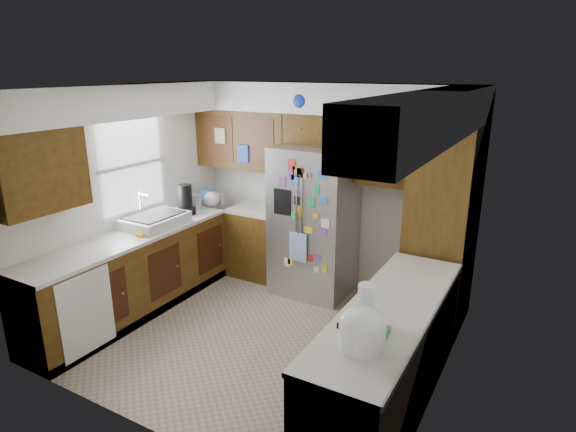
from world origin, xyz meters
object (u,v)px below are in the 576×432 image
object	(u,v)px
pantry	(442,228)
paper_towel	(366,303)
rice_cooker	(362,328)
fridge	(314,221)

from	to	relation	value
pantry	paper_towel	world-z (taller)	pantry
pantry	paper_towel	bearing A→B (deg)	-93.07
pantry	rice_cooker	size ratio (longest dim) A/B	6.88
pantry	fridge	bearing A→B (deg)	177.95
pantry	rice_cooker	xyz separation A→B (m)	(-0.00, -2.26, -0.02)
paper_towel	rice_cooker	bearing A→B (deg)	-73.51
paper_towel	pantry	bearing A→B (deg)	86.93
fridge	paper_towel	size ratio (longest dim) A/B	6.42
fridge	paper_towel	world-z (taller)	fridge
pantry	rice_cooker	world-z (taller)	pantry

